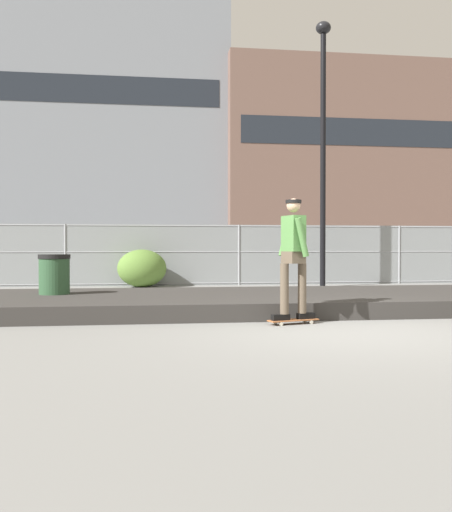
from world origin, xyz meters
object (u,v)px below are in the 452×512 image
Objects in this scene: skater at (293,250)px; street_lamp at (323,125)px; trash_bin at (54,282)px; parked_car_mid at (312,256)px; skateboard at (293,320)px; parked_car_near at (125,257)px; shrub_left at (142,268)px.

skater is 8.95m from street_lamp.
trash_bin is (-3.92, 2.57, -0.60)m from skater.
trash_bin is (-7.56, -8.76, -0.32)m from parked_car_mid.
parked_car_near is at bearing 105.08° from skateboard.
skateboard is 11.93m from parked_car_mid.
parked_car_mid reaches higher than trash_bin.
skater is at bearing -110.61° from street_lamp.
shrub_left is (-5.26, 0.56, -4.18)m from street_lamp.
skater is 11.48m from parked_car_near.
skater is at bearing 90.00° from skateboard.
shrub_left is (-6.01, -3.12, -0.29)m from parked_car_mid.
skateboard is 0.45× the size of skater.
street_lamp is at bearing 69.39° from skateboard.
trash_bin is at bearing 146.76° from skater.
trash_bin is (-3.92, 2.57, 0.46)m from skateboard.
street_lamp reaches higher than trash_bin.
trash_bin is at bearing -96.30° from parked_car_near.
parked_car_near is at bearing 105.08° from skater.
shrub_left reaches higher than trash_bin.
street_lamp is 5.41m from parked_car_mid.
skateboard is 0.11× the size of street_lamp.
street_lamp is 7.52× the size of trash_bin.
skater is at bearing -74.92° from parked_car_near.
parked_car_near is 1.02× the size of parked_car_mid.
skateboard is 4.72m from trash_bin.
shrub_left is at bearing 106.15° from skater.
street_lamp is 6.74m from shrub_left.
parked_car_near is 4.37× the size of trash_bin.
skater is 4.73m from trash_bin.
skateboard is at bearing -110.61° from street_lamp.
parked_car_near is at bearing 149.78° from street_lamp.
skater is 1.29× the size of shrub_left.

